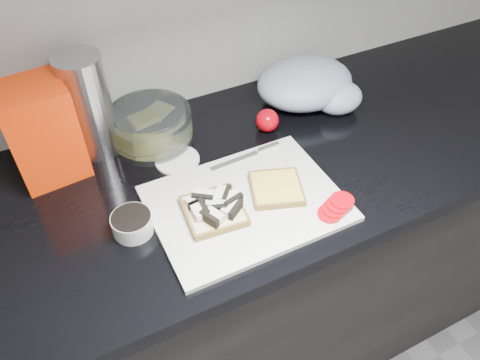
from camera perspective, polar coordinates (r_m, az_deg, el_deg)
name	(u,v)px	position (r m, az deg, el deg)	size (l,w,h in m)	color
base_cabinet	(224,283)	(1.45, -1.91, -12.46)	(3.50, 0.60, 0.86)	black
countertop	(220,176)	(1.10, -2.45, 0.46)	(3.50, 0.64, 0.04)	black
cutting_board	(246,203)	(1.01, 0.77, -2.86)	(0.40, 0.30, 0.01)	silver
bread_left	(214,209)	(0.97, -3.22, -3.53)	(0.13, 0.13, 0.04)	#F9E8AF
bread_right	(276,188)	(1.02, 4.46, -1.01)	(0.15, 0.15, 0.02)	#F9E8AF
tomato_slices	(336,207)	(1.00, 11.60, -3.26)	(0.10, 0.07, 0.02)	#AD040D
knife	(254,153)	(1.11, 1.74, 3.33)	(0.18, 0.02, 0.01)	silver
seed_tub	(132,223)	(0.97, -13.01, -5.11)	(0.08, 0.08, 0.04)	#B0B6B6
tub_lid	(177,160)	(1.12, -7.66, 2.42)	(0.11, 0.11, 0.01)	white
glass_bowl	(151,127)	(1.17, -10.83, 6.40)	(0.20, 0.20, 0.08)	silver
bread_bag	(42,132)	(1.11, -23.03, 5.42)	(0.14, 0.13, 0.22)	#FF3404
steel_canister	(89,106)	(1.12, -17.94, 8.53)	(0.10, 0.10, 0.25)	#ACACB1
grocery_bag	(310,85)	(1.29, 8.49, 11.39)	(0.28, 0.25, 0.12)	#99A9BC
whole_tomatoes	(267,121)	(1.19, 3.35, 7.25)	(0.06, 0.06, 0.06)	#AD040D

